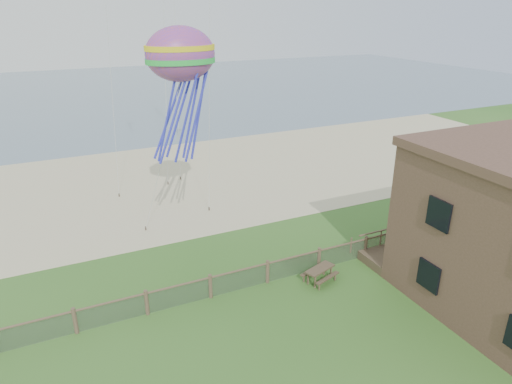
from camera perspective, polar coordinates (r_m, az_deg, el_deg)
ground at (r=19.24m, az=9.91°, el=-20.02°), size 160.00×160.00×0.00m
sand_beach at (r=36.80m, az=-9.71°, el=1.45°), size 72.00×20.00×0.02m
ocean at (r=78.91m, az=-18.75°, el=11.66°), size 160.00×68.00×0.02m
chainlink_fence at (r=23.00m, az=1.44°, el=-10.09°), size 36.20×0.20×1.25m
motel_deck at (r=29.99m, az=25.31°, el=-4.92°), size 15.00×2.00×0.50m
picnic_table at (r=23.42m, az=7.96°, el=-10.27°), size 1.92×1.67×0.68m
octopus_kite at (r=23.96m, az=-9.16°, el=12.20°), size 3.54×2.51×7.27m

